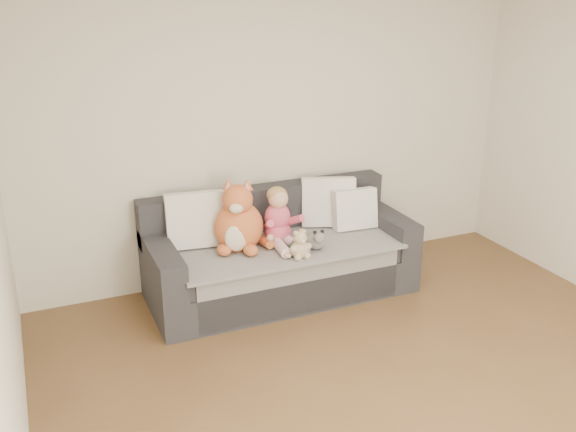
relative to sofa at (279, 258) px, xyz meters
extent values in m
plane|color=brown|center=(0.18, -2.06, -0.31)|extent=(5.00, 5.00, 0.00)
plane|color=beige|center=(0.18, 0.44, 0.99)|extent=(4.50, 0.00, 4.50)
cube|color=#28292D|center=(0.00, -0.04, -0.16)|extent=(2.20, 0.90, 0.30)
cube|color=#28292D|center=(0.00, -0.07, 0.07)|extent=(1.90, 0.80, 0.15)
cube|color=#28292D|center=(0.00, 0.31, 0.34)|extent=(2.20, 0.20, 0.40)
cube|color=#28292D|center=(-1.00, -0.04, 0.14)|extent=(0.20, 0.90, 0.30)
cube|color=#28292D|center=(1.00, -0.04, 0.14)|extent=(0.20, 0.90, 0.30)
cube|color=#949496|center=(0.00, -0.09, 0.15)|extent=(1.85, 0.88, 0.02)
cube|color=#949496|center=(0.00, -0.48, -0.08)|extent=(1.70, 0.02, 0.41)
cube|color=silver|center=(-0.66, 0.16, 0.39)|extent=(0.51, 0.28, 0.46)
cube|color=silver|center=(0.54, 0.16, 0.38)|extent=(0.51, 0.36, 0.44)
cube|color=silver|center=(0.71, 0.00, 0.34)|extent=(0.39, 0.20, 0.36)
ellipsoid|color=#DC4D63|center=(-0.03, -0.04, 0.25)|extent=(0.23, 0.19, 0.19)
ellipsoid|color=#DC4D63|center=(-0.03, -0.03, 0.38)|extent=(0.22, 0.18, 0.24)
ellipsoid|color=#DBAA8C|center=(-0.02, -0.05, 0.54)|extent=(0.16, 0.16, 0.16)
ellipsoid|color=tan|center=(-0.03, -0.02, 0.57)|extent=(0.17, 0.17, 0.13)
cylinder|color=#DC4D63|center=(-0.13, -0.11, 0.36)|extent=(0.12, 0.23, 0.15)
cylinder|color=#DC4D63|center=(0.09, -0.10, 0.36)|extent=(0.14, 0.23, 0.15)
ellipsoid|color=#DBAA8C|center=(-0.16, -0.20, 0.28)|extent=(0.06, 0.06, 0.06)
ellipsoid|color=#DBAA8C|center=(0.12, -0.18, 0.28)|extent=(0.06, 0.06, 0.06)
cylinder|color=#E5B2C6|center=(-0.08, -0.24, 0.20)|extent=(0.11, 0.29, 0.10)
cylinder|color=#E5B2C6|center=(0.05, -0.23, 0.20)|extent=(0.14, 0.30, 0.10)
ellipsoid|color=#DBAA8C|center=(-0.09, -0.38, 0.20)|extent=(0.06, 0.09, 0.05)
ellipsoid|color=#DBAA8C|center=(0.07, -0.37, 0.20)|extent=(0.06, 0.09, 0.05)
ellipsoid|color=#C35D2B|center=(-0.36, -0.03, 0.34)|extent=(0.40, 0.34, 0.42)
ellipsoid|color=beige|center=(-0.42, -0.15, 0.31)|extent=(0.21, 0.09, 0.23)
ellipsoid|color=#C35D2B|center=(-0.37, -0.06, 0.58)|extent=(0.24, 0.24, 0.24)
ellipsoid|color=beige|center=(-0.42, -0.15, 0.55)|extent=(0.12, 0.07, 0.08)
cone|color=#C35D2B|center=(-0.42, 0.01, 0.70)|extent=(0.13, 0.13, 0.08)
cone|color=pink|center=(-0.43, 0.00, 0.70)|extent=(0.08, 0.08, 0.05)
cone|color=#C35D2B|center=(-0.29, -0.05, 0.70)|extent=(0.13, 0.13, 0.08)
cone|color=pink|center=(-0.30, -0.06, 0.70)|extent=(0.08, 0.08, 0.05)
ellipsoid|color=#C35D2B|center=(-0.52, -0.13, 0.21)|extent=(0.12, 0.14, 0.09)
ellipsoid|color=#C35D2B|center=(-0.33, -0.22, 0.21)|extent=(0.12, 0.14, 0.09)
cylinder|color=#C35D2B|center=(-0.17, -0.06, 0.21)|extent=(0.10, 0.27, 0.10)
ellipsoid|color=tan|center=(0.01, -0.40, 0.23)|extent=(0.15, 0.13, 0.15)
ellipsoid|color=tan|center=(0.01, -0.41, 0.33)|extent=(0.10, 0.10, 0.10)
ellipsoid|color=tan|center=(-0.03, -0.40, 0.38)|extent=(0.04, 0.04, 0.04)
ellipsoid|color=tan|center=(0.05, -0.39, 0.38)|extent=(0.04, 0.04, 0.04)
ellipsoid|color=beige|center=(0.02, -0.45, 0.32)|extent=(0.04, 0.04, 0.04)
ellipsoid|color=tan|center=(-0.05, -0.42, 0.25)|extent=(0.05, 0.05, 0.05)
ellipsoid|color=tan|center=(0.08, -0.41, 0.25)|extent=(0.05, 0.05, 0.05)
ellipsoid|color=tan|center=(-0.03, -0.45, 0.19)|extent=(0.06, 0.06, 0.06)
ellipsoid|color=tan|center=(0.06, -0.44, 0.19)|extent=(0.06, 0.06, 0.06)
ellipsoid|color=white|center=(0.20, -0.28, 0.23)|extent=(0.15, 0.19, 0.14)
ellipsoid|color=white|center=(0.19, -0.37, 0.29)|extent=(0.09, 0.09, 0.09)
ellipsoid|color=black|center=(0.16, -0.35, 0.33)|extent=(0.03, 0.03, 0.03)
ellipsoid|color=black|center=(0.22, -0.36, 0.33)|extent=(0.03, 0.03, 0.03)
cylinder|color=#7E3693|center=(0.03, -0.28, 0.21)|extent=(0.06, 0.06, 0.08)
cone|color=#40A756|center=(0.03, -0.28, 0.26)|extent=(0.06, 0.06, 0.03)
cylinder|color=#40A756|center=(-0.02, -0.28, 0.21)|extent=(0.01, 0.01, 0.06)
cylinder|color=#40A756|center=(0.07, -0.27, 0.21)|extent=(0.01, 0.01, 0.06)
camera|label=1|loc=(-1.88, -4.58, 2.21)|focal=40.00mm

